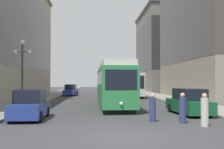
{
  "coord_description": "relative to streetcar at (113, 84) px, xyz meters",
  "views": [
    {
      "loc": [
        -1.25,
        -11.79,
        2.34
      ],
      "look_at": [
        0.11,
        11.45,
        2.9
      ],
      "focal_mm": 44.64,
      "sensor_mm": 36.0,
      "label": 1
    }
  ],
  "objects": [
    {
      "name": "ground_plane",
      "position": [
        -0.37,
        -13.85,
        -2.1
      ],
      "size": [
        200.0,
        200.0,
        0.0
      ],
      "primitive_type": "plane",
      "color": "#38383A"
    },
    {
      "name": "sidewalk_left",
      "position": [
        -8.66,
        26.15,
        -2.03
      ],
      "size": [
        3.39,
        120.0,
        0.15
      ],
      "primitive_type": "cube",
      "color": "gray",
      "rests_on": "ground"
    },
    {
      "name": "sidewalk_right",
      "position": [
        7.91,
        26.15,
        -2.03
      ],
      "size": [
        3.39,
        120.0,
        0.15
      ],
      "primitive_type": "cube",
      "color": "gray",
      "rests_on": "ground"
    },
    {
      "name": "streetcar",
      "position": [
        0.0,
        0.0,
        0.0
      ],
      "size": [
        2.87,
        13.48,
        3.89
      ],
      "rotation": [
        0.0,
        0.0,
        0.02
      ],
      "color": "black",
      "rests_on": "ground"
    },
    {
      "name": "transit_bus",
      "position": [
        3.5,
        15.6,
        -0.15
      ],
      "size": [
        2.61,
        11.18,
        3.45
      ],
      "rotation": [
        0.0,
        0.0,
        0.0
      ],
      "color": "black",
      "rests_on": "ground"
    },
    {
      "name": "parked_car_left_near",
      "position": [
        -5.66,
        -8.17,
        -1.26
      ],
      "size": [
        1.95,
        4.38,
        1.82
      ],
      "rotation": [
        0.0,
        0.0,
        0.02
      ],
      "color": "black",
      "rests_on": "ground"
    },
    {
      "name": "parked_car_left_mid",
      "position": [
        -5.66,
        19.75,
        -1.26
      ],
      "size": [
        2.1,
        4.97,
        1.82
      ],
      "rotation": [
        0.0,
        0.0,
        -0.06
      ],
      "color": "black",
      "rests_on": "ground"
    },
    {
      "name": "parked_car_right_far",
      "position": [
        4.92,
        -6.4,
        -1.26
      ],
      "size": [
        2.09,
        4.96,
        1.82
      ],
      "rotation": [
        0.0,
        0.0,
        3.2
      ],
      "color": "black",
      "rests_on": "ground"
    },
    {
      "name": "pedestrian_crossing_near",
      "position": [
        4.03,
        -11.48,
        -1.3
      ],
      "size": [
        0.39,
        0.39,
        1.72
      ],
      "rotation": [
        0.0,
        0.0,
        4.99
      ],
      "color": "beige",
      "rests_on": "ground"
    },
    {
      "name": "pedestrian_crossing_far",
      "position": [
        3.23,
        -10.33,
        -1.31
      ],
      "size": [
        0.38,
        0.38,
        1.69
      ],
      "rotation": [
        0.0,
        0.0,
        2.22
      ],
      "color": "navy",
      "rests_on": "ground"
    },
    {
      "name": "pedestrian_on_sidewalk",
      "position": [
        1.66,
        -9.72,
        -1.35
      ],
      "size": [
        0.36,
        0.36,
        1.62
      ],
      "rotation": [
        0.0,
        0.0,
        1.03
      ],
      "color": "navy",
      "rests_on": "ground"
    },
    {
      "name": "lamp_post_left_near",
      "position": [
        -7.56,
        -2.77,
        1.68
      ],
      "size": [
        1.41,
        0.36,
        5.53
      ],
      "color": "#333338",
      "rests_on": "sidewalk_left"
    },
    {
      "name": "building_right_corner",
      "position": [
        15.82,
        11.01,
        8.18
      ],
      "size": [
        13.03,
        22.87,
        20.01
      ],
      "color": "gray",
      "rests_on": "ground"
    },
    {
      "name": "building_right_midblock",
      "position": [
        14.93,
        40.27,
        7.67
      ],
      "size": [
        11.25,
        21.96,
        19.02
      ],
      "color": "slate",
      "rests_on": "ground"
    }
  ]
}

